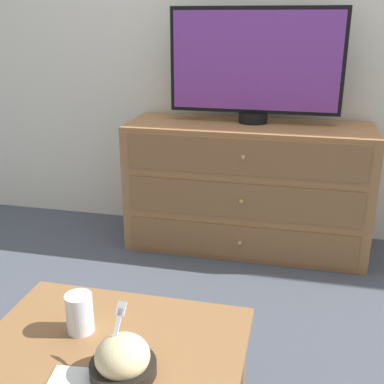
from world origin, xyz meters
The scene contains 7 objects.
ground_plane centered at (0.00, 0.00, 0.00)m, with size 12.00×12.00×0.00m, color #474C56.
wall_back centered at (0.00, 0.03, 1.30)m, with size 12.00×0.05×2.60m.
dresser centered at (-0.04, -0.25, 0.35)m, with size 1.31×0.46×0.71m.
tv centered at (-0.03, -0.19, 1.01)m, with size 0.91×0.16×0.59m.
coffee_table centered at (-0.24, -1.79, 0.33)m, with size 0.74×0.61×0.39m.
takeout_bowl centered at (-0.17, -1.85, 0.43)m, with size 0.17×0.17×0.17m.
drink_cup centered at (-0.35, -1.71, 0.44)m, with size 0.08×0.08×0.12m.
Camera 1 is at (0.23, -2.78, 1.24)m, focal length 45.00 mm.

